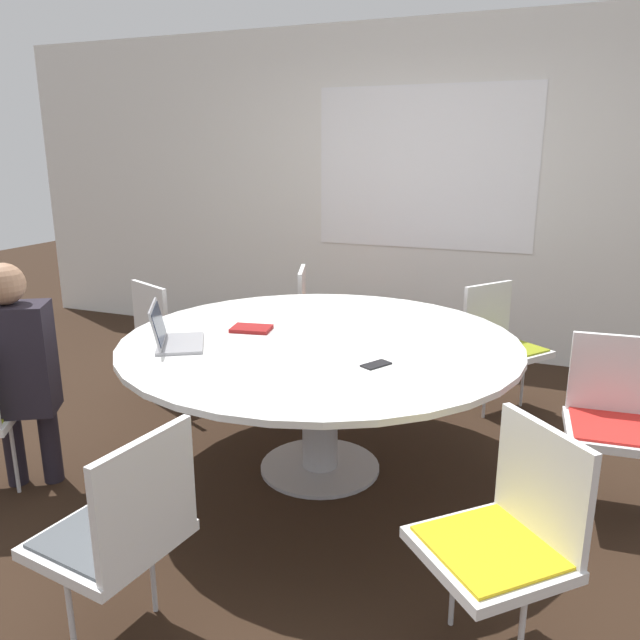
{
  "coord_description": "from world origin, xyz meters",
  "views": [
    {
      "loc": [
        1.15,
        -2.88,
        1.71
      ],
      "look_at": [
        0.0,
        0.0,
        0.85
      ],
      "focal_mm": 35.0,
      "sensor_mm": 36.0,
      "label": 1
    }
  ],
  "objects": [
    {
      "name": "ground_plane",
      "position": [
        0.0,
        0.0,
        0.0
      ],
      "size": [
        16.0,
        16.0,
        0.0
      ],
      "primitive_type": "plane",
      "color": "black"
    },
    {
      "name": "wall_back",
      "position": [
        0.0,
        2.32,
        1.35
      ],
      "size": [
        8.0,
        0.07,
        2.7
      ],
      "color": "silver",
      "rests_on": "ground_plane"
    },
    {
      "name": "conference_table",
      "position": [
        0.0,
        0.0,
        0.64
      ],
      "size": [
        2.07,
        2.07,
        0.75
      ],
      "color": "#B7B7BC",
      "rests_on": "ground_plane"
    },
    {
      "name": "chair_1",
      "position": [
        -0.13,
        -1.45,
        0.5
      ],
      "size": [
        0.48,
        0.49,
        0.84
      ],
      "rotation": [
        0.0,
        0.0,
        7.72
      ],
      "color": "white",
      "rests_on": "ground_plane"
    },
    {
      "name": "chair_2",
      "position": [
        1.06,
        -0.99,
        0.5
      ],
      "size": [
        0.61,
        0.61,
        0.84
      ],
      "rotation": [
        0.0,
        0.0,
        8.63
      ],
      "color": "white",
      "rests_on": "ground_plane"
    },
    {
      "name": "chair_3",
      "position": [
        1.44,
        0.18,
        0.5
      ],
      "size": [
        0.47,
        0.45,
        0.84
      ],
      "rotation": [
        0.0,
        0.0,
        9.5
      ],
      "color": "white",
      "rests_on": "ground_plane"
    },
    {
      "name": "chair_4",
      "position": [
        0.8,
        1.21,
        0.5
      ],
      "size": [
        0.6,
        0.6,
        0.84
      ],
      "rotation": [
        0.0,
        0.0,
        10.37
      ],
      "color": "white",
      "rests_on": "ground_plane"
    },
    {
      "name": "chair_5",
      "position": [
        -0.55,
        1.34,
        0.5
      ],
      "size": [
        0.54,
        0.56,
        0.84
      ],
      "rotation": [
        0.0,
        0.0,
        11.34
      ],
      "color": "white",
      "rests_on": "ground_plane"
    },
    {
      "name": "chair_6",
      "position": [
        -1.34,
        0.55,
        0.5
      ],
      "size": [
        0.58,
        0.57,
        0.84
      ],
      "rotation": [
        0.0,
        0.0,
        12.13
      ],
      "color": "white",
      "rests_on": "ground_plane"
    },
    {
      "name": "person_0",
      "position": [
        -1.3,
        -0.76,
        0.69
      ],
      "size": [
        0.42,
        0.37,
        1.19
      ],
      "rotation": [
        0.0,
        0.0,
        6.82
      ],
      "color": "#231E28",
      "rests_on": "ground_plane"
    },
    {
      "name": "laptop",
      "position": [
        -0.65,
        -0.39,
        0.8
      ],
      "size": [
        0.38,
        0.42,
        0.21
      ],
      "rotation": [
        0.0,
        0.0,
        2.11
      ],
      "color": "#99999E",
      "rests_on": "conference_table"
    },
    {
      "name": "spiral_notebook",
      "position": [
        -0.4,
        -0.0,
        0.76
      ],
      "size": [
        0.23,
        0.19,
        0.02
      ],
      "color": "maroon",
      "rests_on": "conference_table"
    },
    {
      "name": "cell_phone",
      "position": [
        0.39,
        -0.29,
        0.76
      ],
      "size": [
        0.13,
        0.16,
        0.01
      ],
      "color": "black",
      "rests_on": "conference_table"
    }
  ]
}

